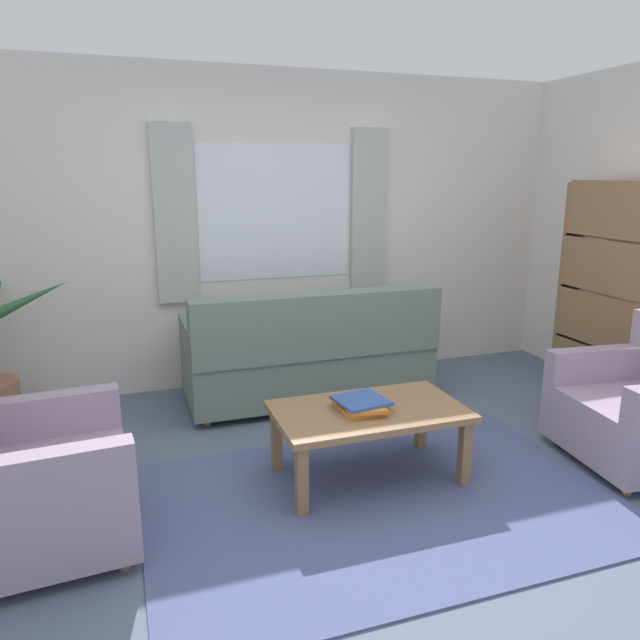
{
  "coord_description": "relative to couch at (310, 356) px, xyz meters",
  "views": [
    {
      "loc": [
        -1.27,
        -2.66,
        1.75
      ],
      "look_at": [
        -0.12,
        0.7,
        0.88
      ],
      "focal_mm": 33.14,
      "sensor_mm": 36.0,
      "label": 1
    }
  ],
  "objects": [
    {
      "name": "armchair_left",
      "position": [
        -1.86,
        -1.41,
        -0.01
      ],
      "size": [
        0.89,
        0.9,
        0.88
      ],
      "rotation": [
        0.0,
        0.0,
        1.65
      ],
      "color": "#998499",
      "rests_on": "ground_plane"
    },
    {
      "name": "coffee_table",
      "position": [
        -0.06,
        -1.3,
        0.01
      ],
      "size": [
        1.1,
        0.64,
        0.44
      ],
      "color": "olive",
      "rests_on": "ground_plane"
    },
    {
      "name": "ground_plane",
      "position": [
        -0.09,
        -1.58,
        -0.37
      ],
      "size": [
        6.24,
        6.24,
        0.0
      ],
      "primitive_type": "plane",
      "color": "slate"
    },
    {
      "name": "wall_back",
      "position": [
        -0.09,
        0.68,
        0.93
      ],
      "size": [
        5.32,
        0.12,
        2.6
      ],
      "primitive_type": "cube",
      "color": "silver",
      "rests_on": "ground_plane"
    },
    {
      "name": "window_with_curtains",
      "position": [
        -0.09,
        0.6,
        1.08
      ],
      "size": [
        1.98,
        0.07,
        1.4
      ],
      "color": "white"
    },
    {
      "name": "bookshelf",
      "position": [
        2.25,
        -0.73,
        0.52
      ],
      "size": [
        0.3,
        0.94,
        1.72
      ],
      "rotation": [
        0.0,
        0.0,
        1.57
      ],
      "color": "olive",
      "rests_on": "ground_plane"
    },
    {
      "name": "area_rug",
      "position": [
        -0.09,
        -1.58,
        -0.36
      ],
      "size": [
        2.55,
        1.7,
        0.01
      ],
      "primitive_type": "cube",
      "color": "#4C5684",
      "rests_on": "ground_plane"
    },
    {
      "name": "book_stack_on_table",
      "position": [
        -0.11,
        -1.3,
        0.11
      ],
      "size": [
        0.31,
        0.35,
        0.07
      ],
      "color": "orange",
      "rests_on": "coffee_table"
    },
    {
      "name": "couch",
      "position": [
        0.0,
        0.0,
        0.0
      ],
      "size": [
        1.9,
        0.82,
        0.92
      ],
      "rotation": [
        0.0,
        0.0,
        3.14
      ],
      "color": "slate",
      "rests_on": "ground_plane"
    }
  ]
}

